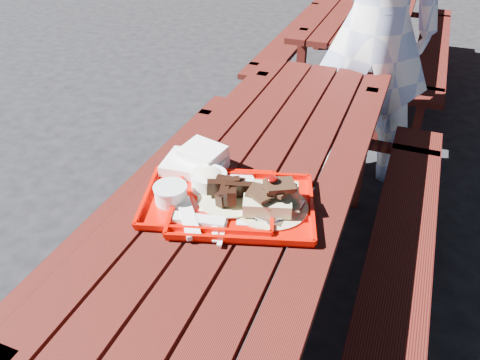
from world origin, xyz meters
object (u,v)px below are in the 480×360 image
Objects in this scene: picnic_table_near at (254,214)px; picnic_table_far at (365,24)px; far_tray at (207,198)px; person at (376,28)px; near_tray at (243,197)px.

picnic_table_far is at bearing 90.00° from picnic_table_near.
person is (0.32, 1.59, 0.17)m from far_tray.
person is at bearing 80.39° from picnic_table_near.
person is (0.20, 1.55, 0.16)m from near_tray.
picnic_table_near is 0.33m from far_tray.
person reaches higher than picnic_table_far.
picnic_table_near is at bearing -90.00° from picnic_table_far.
far_tray is at bearing 72.57° from person.
picnic_table_near is 1.43m from person.
person reaches higher than picnic_table_near.
near_tray is at bearing -81.53° from picnic_table_near.
picnic_table_near is 4.29× the size of near_tray.
picnic_table_near is 0.30m from near_tray.
picnic_table_far is 4.56× the size of far_tray.
near_tray is 1.06× the size of far_tray.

